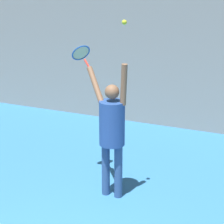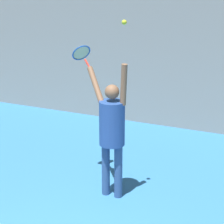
{
  "view_description": "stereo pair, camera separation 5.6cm",
  "coord_description": "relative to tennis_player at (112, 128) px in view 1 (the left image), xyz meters",
  "views": [
    {
      "loc": [
        2.08,
        -2.71,
        3.32
      ],
      "look_at": [
        -0.29,
        2.66,
        1.42
      ],
      "focal_mm": 65.0,
      "sensor_mm": 36.0,
      "label": 1
    },
    {
      "loc": [
        2.13,
        -2.68,
        3.32
      ],
      "look_at": [
        -0.29,
        2.66,
        1.42
      ],
      "focal_mm": 65.0,
      "sensor_mm": 36.0,
      "label": 2
    }
  ],
  "objects": [
    {
      "name": "tennis_racket",
      "position": [
        -0.72,
        0.41,
        1.04
      ],
      "size": [
        0.42,
        0.38,
        0.35
      ],
      "color": "red"
    },
    {
      "name": "tennis_player",
      "position": [
        0.0,
        0.0,
        0.0
      ],
      "size": [
        0.84,
        0.53,
        2.18
      ],
      "color": "#2D4C7F",
      "rests_on": "ground_plane"
    },
    {
      "name": "back_wall",
      "position": [
        0.29,
        3.59,
        1.34
      ],
      "size": [
        18.0,
        0.1,
        5.0
      ],
      "color": "gray",
      "rests_on": "ground_plane"
    },
    {
      "name": "tennis_ball",
      "position": [
        0.22,
        -0.07,
        1.61
      ],
      "size": [
        0.07,
        0.07,
        0.07
      ],
      "color": "#CCDB2D"
    }
  ]
}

